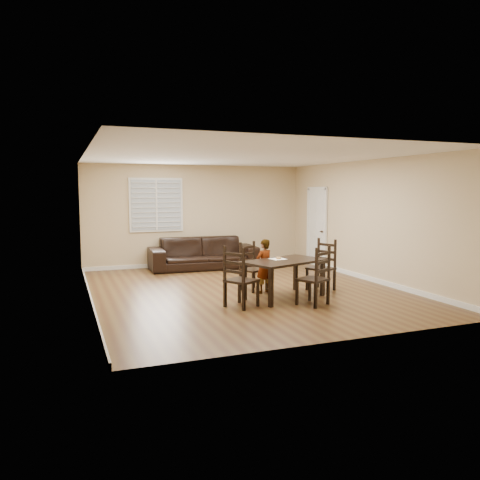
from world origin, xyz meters
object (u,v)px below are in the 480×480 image
object	(u,v)px
chair_near	(249,268)
child	(264,266)
chair_far	(319,279)
chair_left	(237,280)
dining_table	(284,265)
chair_right	(324,267)
sofa	(203,253)
donut	(279,258)

from	to	relation	value
chair_near	child	world-z (taller)	child
chair_far	chair_left	xyz separation A→B (m)	(-1.40, 0.36, 0.01)
chair_left	child	size ratio (longest dim) A/B	1.00
dining_table	chair_near	size ratio (longest dim) A/B	1.77
chair_right	sofa	size ratio (longest dim) A/B	0.38
chair_left	donut	size ratio (longest dim) A/B	10.03
child	chair_near	bearing A→B (deg)	-89.00
chair_far	donut	xyz separation A→B (m)	(-0.33, 0.95, 0.27)
chair_near	donut	xyz separation A→B (m)	(0.29, -0.76, 0.30)
chair_right	child	size ratio (longest dim) A/B	0.97
child	donut	size ratio (longest dim) A/B	10.03
dining_table	chair_right	bearing A→B (deg)	0.54
chair_right	child	bearing A→B (deg)	-119.83
chair_right	sofa	world-z (taller)	chair_right
dining_table	chair_left	distance (m)	1.19
chair_right	chair_far	bearing A→B (deg)	-59.26
sofa	child	bearing A→B (deg)	-82.49
chair_left	chair_right	distance (m)	2.37
child	dining_table	bearing A→B (deg)	90.14
child	donut	bearing A→B (deg)	93.00
dining_table	donut	distance (m)	0.21
child	chair_left	bearing A→B (deg)	26.24
chair_far	chair_left	bearing A→B (deg)	-42.07
chair_right	child	world-z (taller)	child
dining_table	donut	bearing A→B (deg)	83.66
chair_far	child	xyz separation A→B (m)	(-0.47, 1.30, 0.06)
chair_near	child	distance (m)	0.44
chair_far	chair_right	xyz separation A→B (m)	(0.82, 1.18, -0.01)
dining_table	sofa	xyz separation A→B (m)	(-0.47, 3.78, -0.23)
dining_table	chair_right	size ratio (longest dim) A/B	1.67
chair_far	donut	size ratio (longest dim) A/B	9.87
chair_near	chair_left	bearing A→B (deg)	-142.57
dining_table	child	world-z (taller)	child
child	sofa	xyz separation A→B (m)	(-0.28, 3.25, -0.13)
chair_left	sofa	distance (m)	4.24
chair_near	chair_right	size ratio (longest dim) A/B	0.95
chair_far	dining_table	bearing A→B (deg)	-97.02
chair_right	donut	bearing A→B (deg)	-102.96
dining_table	child	distance (m)	0.57
chair_near	sofa	size ratio (longest dim) A/B	0.36
chair_near	chair_right	distance (m)	1.54
sofa	chair_right	bearing A→B (deg)	-62.40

